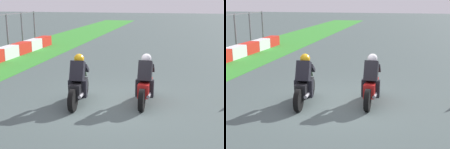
# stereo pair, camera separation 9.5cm
# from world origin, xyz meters

# --- Properties ---
(ground_plane) EXTENTS (120.00, 120.00, 0.00)m
(ground_plane) POSITION_xyz_m (0.00, 0.00, 0.00)
(ground_plane) COLOR #465553
(rider_lane_a) EXTENTS (2.04, 0.54, 1.51)m
(rider_lane_a) POSITION_xyz_m (0.25, -1.02, 0.62)
(rider_lane_a) COLOR black
(rider_lane_a) RESTS_ON ground_plane
(rider_lane_b) EXTENTS (2.04, 0.55, 1.51)m
(rider_lane_b) POSITION_xyz_m (-0.22, 0.94, 0.62)
(rider_lane_b) COLOR black
(rider_lane_b) RESTS_ON ground_plane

